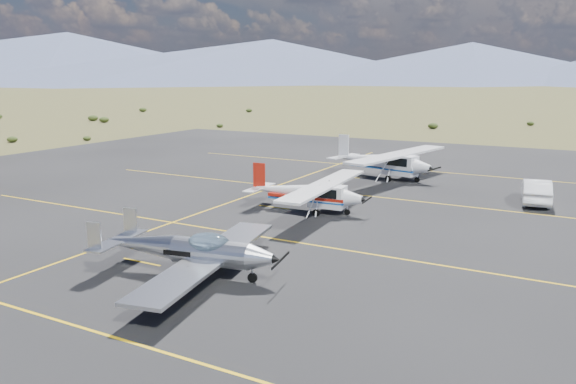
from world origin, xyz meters
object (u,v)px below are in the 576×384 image
Objects in this scene: sedan at (536,191)px; aircraft_plain at (384,160)px; aircraft_cessna at (308,192)px; aircraft_low_wing at (192,250)px.

aircraft_plain is at bearing -25.93° from sedan.
aircraft_cessna is at bearing -80.07° from aircraft_plain.
aircraft_cessna reaches higher than aircraft_low_wing.
aircraft_cessna is 2.27× the size of sedan.
aircraft_plain is 11.35m from sedan.
sedan is at bearing 32.92° from aircraft_cessna.
aircraft_low_wing is at bearing 54.45° from sedan.
aircraft_low_wing is 0.99× the size of aircraft_cessna.
aircraft_plain reaches higher than sedan.
aircraft_cessna is 13.88m from sedan.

